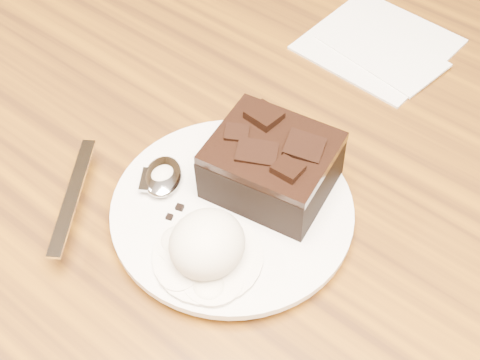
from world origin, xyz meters
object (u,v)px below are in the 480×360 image
Objects in this scene: plate at (232,213)px; ice_cream_scoop at (207,244)px; spoon at (163,178)px; napkin at (378,43)px; brownie at (271,168)px.

ice_cream_scoop is (0.02, -0.05, 0.03)m from plate.
spoon reaches higher than napkin.
ice_cream_scoop is 0.44× the size of napkin.
spoon is at bearing 156.62° from ice_cream_scoop.
brownie is 0.23m from napkin.
brownie reaches higher than spoon.
napkin is (0.04, 0.28, -0.02)m from spoon.
brownie is 0.09m from spoon.
ice_cream_scoop is at bearing -71.25° from plate.
plate reaches higher than napkin.
ice_cream_scoop is (0.01, -0.09, -0.00)m from brownie.
ice_cream_scoop reaches higher than spoon.
plate is at bearing 108.75° from ice_cream_scoop.
plate is at bearing -85.12° from napkin.
plate is 0.05m from brownie.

